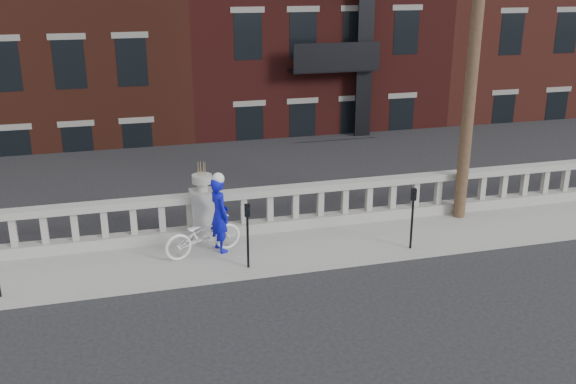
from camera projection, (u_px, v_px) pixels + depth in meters
name	position (u px, v px, depth m)	size (l,w,h in m)	color
ground	(239.00, 332.00, 10.90)	(120.00, 120.00, 0.00)	black
sidewalk	(211.00, 257.00, 13.61)	(32.00, 2.20, 0.15)	gray
balustrade	(204.00, 217.00, 14.29)	(28.00, 0.34, 1.03)	gray
planter_pedestal	(203.00, 209.00, 14.23)	(0.55, 0.55, 1.76)	gray
lower_level	(156.00, 42.00, 31.21)	(80.00, 44.00, 20.80)	#605E59
utility_pole	(479.00, 0.00, 14.05)	(1.60, 0.28, 10.00)	#422D1E
parking_meter_c	(248.00, 228.00, 12.70)	(0.10, 0.09, 1.36)	black
parking_meter_d	(413.00, 212.00, 13.60)	(0.10, 0.09, 1.36)	black
bicycle	(203.00, 234.00, 13.43)	(0.59, 1.70, 0.90)	silver
cyclist	(219.00, 215.00, 13.52)	(0.59, 0.39, 1.63)	#0B0DAA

